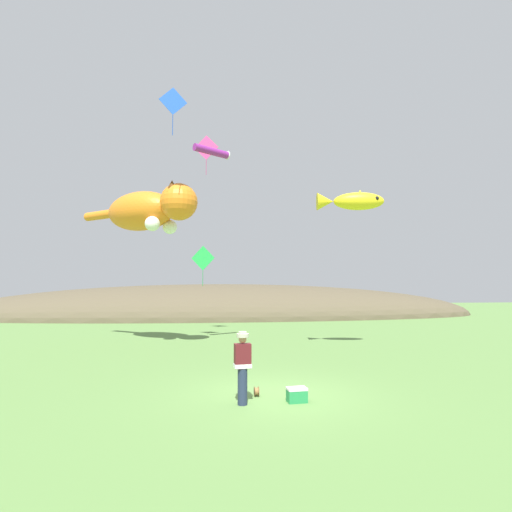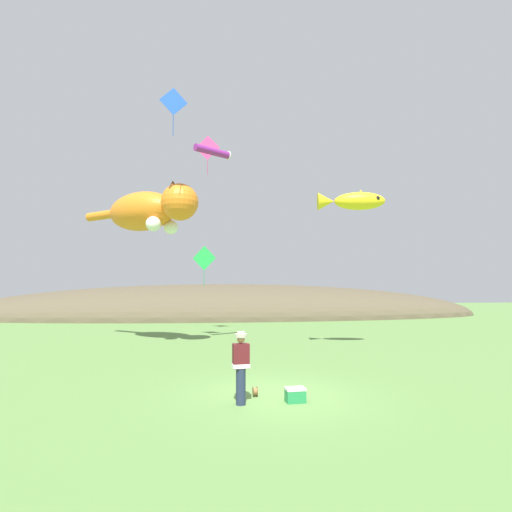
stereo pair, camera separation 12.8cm
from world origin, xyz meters
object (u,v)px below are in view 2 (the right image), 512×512
at_px(kite_spool, 255,391).
at_px(kite_diamond_green, 204,258).
at_px(kite_tube_streamer, 213,152).
at_px(picnic_cooler, 295,395).
at_px(kite_diamond_blue, 174,102).
at_px(kite_fish_windsock, 352,201).
at_px(kite_diamond_pink, 208,148).
at_px(kite_giant_cat, 150,211).
at_px(festival_attendant, 241,365).

relative_size(kite_spool, kite_diamond_green, 0.11).
bearing_deg(kite_tube_streamer, picnic_cooler, -77.26).
bearing_deg(kite_diamond_green, kite_diamond_blue, -101.67).
relative_size(kite_fish_windsock, kite_diamond_blue, 1.50).
distance_m(kite_fish_windsock, kite_tube_streamer, 7.10).
distance_m(picnic_cooler, kite_diamond_pink, 17.08).
bearing_deg(kite_diamond_green, kite_tube_streamer, -84.02).
height_order(kite_spool, kite_giant_cat, kite_giant_cat).
xyz_separation_m(kite_spool, kite_tube_streamer, (-1.11, 8.39, 9.36)).
xyz_separation_m(festival_attendant, kite_tube_streamer, (-0.67, 9.09, 8.53)).
relative_size(picnic_cooler, kite_tube_streamer, 0.28).
distance_m(kite_spool, kite_diamond_blue, 12.61).
bearing_deg(kite_diamond_green, festival_attendant, -85.25).
relative_size(festival_attendant, picnic_cooler, 3.45).
distance_m(kite_spool, kite_diamond_pink, 16.52).
relative_size(kite_tube_streamer, kite_diamond_pink, 0.78).
xyz_separation_m(picnic_cooler, kite_diamond_green, (-2.46, 13.03, 4.36)).
height_order(kite_fish_windsock, kite_diamond_green, kite_fish_windsock).
distance_m(festival_attendant, kite_diamond_pink, 16.50).
relative_size(festival_attendant, kite_diamond_pink, 0.75).
bearing_deg(kite_diamond_blue, kite_giant_cat, 111.92).
bearing_deg(kite_diamond_pink, kite_diamond_blue, -102.94).
relative_size(kite_giant_cat, kite_diamond_blue, 3.03).
distance_m(picnic_cooler, kite_giant_cat, 13.26).
bearing_deg(kite_fish_windsock, kite_diamond_green, 140.56).
relative_size(kite_fish_windsock, kite_diamond_pink, 1.34).
bearing_deg(kite_diamond_green, kite_diamond_pink, -27.69).
bearing_deg(kite_diamond_green, picnic_cooler, -79.30).
relative_size(kite_diamond_pink, kite_diamond_blue, 1.12).
distance_m(festival_attendant, kite_giant_cat, 12.45).
bearing_deg(picnic_cooler, kite_tube_streamer, 102.74).
distance_m(kite_diamond_green, kite_diamond_pink, 6.51).
xyz_separation_m(kite_fish_windsock, kite_diamond_green, (-6.81, 5.60, -2.31)).
xyz_separation_m(kite_diamond_pink, kite_diamond_blue, (-1.43, -6.22, -0.25)).
bearing_deg(picnic_cooler, kite_diamond_blue, 119.14).
height_order(kite_diamond_green, kite_diamond_pink, kite_diamond_pink).
bearing_deg(kite_tube_streamer, kite_diamond_pink, 94.19).
bearing_deg(kite_diamond_pink, festival_attendant, -85.80).
bearing_deg(kite_giant_cat, picnic_cooler, -63.25).
xyz_separation_m(kite_giant_cat, kite_tube_streamer, (3.14, -1.25, 2.75)).
xyz_separation_m(festival_attendant, kite_diamond_pink, (-0.96, 13.01, 10.10)).
bearing_deg(kite_tube_streamer, kite_diamond_blue, -126.75).
xyz_separation_m(kite_spool, kite_diamond_green, (-1.52, 12.38, 4.42)).
bearing_deg(kite_fish_windsock, picnic_cooler, -120.33).
relative_size(kite_diamond_green, kite_diamond_pink, 0.98).
relative_size(kite_fish_windsock, kite_diamond_green, 1.37).
bearing_deg(kite_diamond_blue, festival_attendant, -70.66).
height_order(kite_giant_cat, kite_fish_windsock, kite_giant_cat).
bearing_deg(kite_fish_windsock, kite_tube_streamer, 165.85).
xyz_separation_m(kite_tube_streamer, kite_diamond_blue, (-1.72, -2.30, 1.32)).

